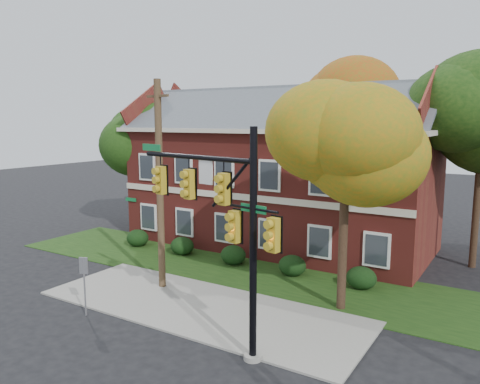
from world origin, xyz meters
The scene contains 15 objects.
ground centered at (0.00, 0.00, 0.00)m, with size 120.00×120.00×0.00m, color black.
sidewalk centered at (0.00, 1.00, 0.04)m, with size 14.00×5.00×0.08m, color gray.
grass_strip centered at (0.00, 6.00, 0.02)m, with size 30.00×6.00×0.04m, color #193811.
apartment_building centered at (-2.00, 11.95, 4.99)m, with size 18.80×8.80×9.74m.
hedge_far_left centered at (-9.00, 6.70, 0.53)m, with size 1.40×1.26×1.05m, color black.
hedge_left centered at (-5.50, 6.70, 0.53)m, with size 1.40×1.26×1.05m, color black.
hedge_center centered at (-2.00, 6.70, 0.53)m, with size 1.40×1.26×1.05m, color black.
hedge_right centered at (1.50, 6.70, 0.53)m, with size 1.40×1.26×1.05m, color black.
hedge_far_right centered at (5.00, 6.70, 0.53)m, with size 1.40×1.26×1.05m, color black.
tree_near_right centered at (5.22, 3.87, 6.67)m, with size 4.50×4.25×8.58m.
tree_left_rear centered at (-11.73, 10.84, 6.68)m, with size 5.40×5.10×8.88m.
tree_far_rear centered at (-0.66, 19.79, 8.84)m, with size 6.84×6.46×11.52m.
traffic_signal centered at (2.68, -1.24, 4.67)m, with size 6.64×1.49×7.52m.
utility_pole centered at (-2.90, 2.00, 4.81)m, with size 1.47×0.40×9.48m.
sign_post centered at (-3.40, -2.00, 1.63)m, with size 0.33×0.18×2.39m.
Camera 1 is at (11.13, -13.78, 7.69)m, focal length 35.00 mm.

